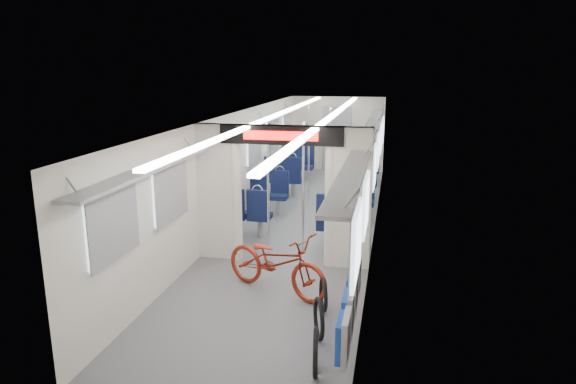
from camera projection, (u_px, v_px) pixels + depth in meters
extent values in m
plane|color=#515456|center=(303.00, 226.00, 10.59)|extent=(12.00, 12.00, 0.00)
cube|color=silver|center=(235.00, 169.00, 10.61)|extent=(0.02, 12.00, 2.30)
cube|color=silver|center=(376.00, 174.00, 10.03)|extent=(0.02, 12.00, 2.30)
cube|color=silver|center=(337.00, 134.00, 16.02)|extent=(2.90, 0.02, 2.30)
cube|color=silver|center=(187.00, 302.00, 4.62)|extent=(2.90, 0.02, 2.30)
cube|color=silver|center=(304.00, 114.00, 10.04)|extent=(2.90, 12.00, 0.02)
cube|color=white|center=(277.00, 115.00, 10.16)|extent=(0.12, 11.40, 0.04)
cube|color=white|center=(332.00, 116.00, 9.94)|extent=(0.12, 11.40, 0.04)
cube|color=silver|center=(218.00, 201.00, 8.68)|extent=(0.65, 0.18, 2.00)
cube|color=silver|center=(351.00, 208.00, 8.23)|extent=(0.65, 0.18, 2.00)
cube|color=silver|center=(282.00, 135.00, 8.18)|extent=(2.90, 0.18, 0.30)
cylinder|color=silver|center=(236.00, 202.00, 8.61)|extent=(0.20, 0.20, 2.00)
cylinder|color=silver|center=(331.00, 207.00, 8.30)|extent=(0.20, 0.20, 2.00)
cube|color=black|center=(281.00, 136.00, 8.07)|extent=(2.00, 0.03, 0.30)
cube|color=#FF0C07|center=(280.00, 136.00, 8.05)|extent=(1.20, 0.02, 0.14)
cube|color=silver|center=(112.00, 226.00, 5.98)|extent=(0.04, 1.00, 0.75)
cube|color=silver|center=(357.00, 243.00, 5.42)|extent=(0.04, 1.00, 0.75)
cube|color=silver|center=(170.00, 194.00, 7.50)|extent=(0.04, 1.00, 0.75)
cube|color=silver|center=(366.00, 204.00, 6.94)|extent=(0.04, 1.00, 0.75)
cube|color=silver|center=(228.00, 161.00, 10.06)|extent=(0.04, 1.00, 0.75)
cube|color=silver|center=(374.00, 167.00, 9.50)|extent=(0.04, 1.00, 0.75)
cube|color=silver|center=(254.00, 147.00, 11.87)|extent=(0.04, 1.00, 0.75)
cube|color=silver|center=(378.00, 151.00, 11.31)|extent=(0.04, 1.00, 0.75)
cube|color=silver|center=(273.00, 136.00, 13.68)|extent=(0.04, 1.00, 0.75)
cube|color=silver|center=(381.00, 139.00, 13.12)|extent=(0.04, 1.00, 0.75)
cube|color=silver|center=(287.00, 128.00, 15.39)|extent=(0.04, 1.00, 0.75)
cube|color=silver|center=(383.00, 130.00, 14.83)|extent=(0.04, 1.00, 0.75)
cube|color=gray|center=(152.00, 168.00, 6.58)|extent=(0.30, 3.60, 0.04)
cube|color=gray|center=(351.00, 176.00, 6.07)|extent=(0.30, 3.60, 0.04)
cube|color=gray|center=(266.00, 120.00, 12.28)|extent=(0.30, 7.60, 0.04)
cube|color=gray|center=(373.00, 123.00, 11.78)|extent=(0.30, 7.60, 0.04)
cube|color=gray|center=(337.00, 139.00, 16.00)|extent=(0.90, 0.05, 2.00)
imported|color=maroon|center=(276.00, 262.00, 7.40)|extent=(1.86, 1.30, 0.93)
cube|color=gray|center=(346.00, 338.00, 5.11)|extent=(0.06, 0.44, 0.49)
cube|color=navy|center=(340.00, 337.00, 5.12)|extent=(0.06, 0.40, 0.42)
cube|color=gray|center=(351.00, 313.00, 5.64)|extent=(0.06, 0.44, 0.49)
cube|color=navy|center=(345.00, 312.00, 5.65)|extent=(0.06, 0.40, 0.42)
cube|color=gray|center=(355.00, 292.00, 6.16)|extent=(0.06, 0.44, 0.49)
cube|color=navy|center=(350.00, 291.00, 6.17)|extent=(0.06, 0.40, 0.42)
cube|color=gray|center=(358.00, 274.00, 6.68)|extent=(0.06, 0.44, 0.49)
cube|color=navy|center=(354.00, 274.00, 6.69)|extent=(0.06, 0.40, 0.42)
torus|color=black|center=(315.00, 355.00, 5.43)|extent=(0.12, 0.54, 0.54)
torus|color=black|center=(319.00, 321.00, 6.16)|extent=(0.22, 0.52, 0.53)
torus|color=black|center=(323.00, 297.00, 6.87)|extent=(0.19, 0.46, 0.47)
cube|color=black|center=(260.00, 217.00, 9.85)|extent=(0.42, 0.39, 0.10)
cylinder|color=gray|center=(260.00, 228.00, 9.91)|extent=(0.10, 0.10, 0.35)
cube|color=black|center=(258.00, 203.00, 9.63)|extent=(0.42, 0.07, 0.51)
torus|color=silver|center=(257.00, 190.00, 9.57)|extent=(0.21, 0.03, 0.21)
cube|color=black|center=(278.00, 197.00, 11.35)|extent=(0.42, 0.39, 0.10)
cylinder|color=gray|center=(278.00, 206.00, 11.41)|extent=(0.10, 0.10, 0.35)
cube|color=black|center=(280.00, 182.00, 11.43)|extent=(0.42, 0.07, 0.51)
torus|color=silver|center=(280.00, 170.00, 11.37)|extent=(0.21, 0.03, 0.21)
cube|color=black|center=(237.00, 215.00, 9.95)|extent=(0.42, 0.39, 0.10)
cylinder|color=gray|center=(237.00, 226.00, 10.00)|extent=(0.10, 0.10, 0.35)
cube|color=black|center=(234.00, 202.00, 9.72)|extent=(0.42, 0.07, 0.51)
torus|color=silver|center=(233.00, 189.00, 9.66)|extent=(0.21, 0.03, 0.21)
cube|color=black|center=(258.00, 196.00, 11.45)|extent=(0.42, 0.39, 0.10)
cylinder|color=gray|center=(258.00, 205.00, 11.50)|extent=(0.10, 0.10, 0.35)
cube|color=black|center=(259.00, 181.00, 11.52)|extent=(0.42, 0.07, 0.51)
torus|color=silver|center=(259.00, 170.00, 11.46)|extent=(0.21, 0.03, 0.21)
cube|color=black|center=(330.00, 226.00, 9.29)|extent=(0.47, 0.44, 0.10)
cylinder|color=gray|center=(330.00, 237.00, 9.35)|extent=(0.10, 0.10, 0.35)
cube|color=black|center=(330.00, 210.00, 9.04)|extent=(0.47, 0.08, 0.58)
torus|color=silver|center=(330.00, 195.00, 8.97)|extent=(0.24, 0.03, 0.24)
cube|color=black|center=(341.00, 201.00, 10.99)|extent=(0.47, 0.44, 0.10)
cylinder|color=gray|center=(341.00, 211.00, 11.04)|extent=(0.10, 0.10, 0.35)
cube|color=black|center=(342.00, 184.00, 11.07)|extent=(0.47, 0.08, 0.58)
torus|color=silver|center=(342.00, 171.00, 11.00)|extent=(0.24, 0.03, 0.24)
cube|color=black|center=(357.00, 227.00, 9.20)|extent=(0.47, 0.44, 0.10)
cylinder|color=gray|center=(356.00, 239.00, 9.25)|extent=(0.10, 0.10, 0.35)
cube|color=black|center=(356.00, 212.00, 8.95)|extent=(0.47, 0.08, 0.58)
torus|color=silver|center=(357.00, 196.00, 8.88)|extent=(0.24, 0.03, 0.24)
cube|color=black|center=(363.00, 202.00, 10.89)|extent=(0.47, 0.44, 0.10)
cylinder|color=gray|center=(363.00, 212.00, 10.95)|extent=(0.10, 0.10, 0.35)
cube|color=black|center=(364.00, 185.00, 10.98)|extent=(0.47, 0.08, 0.58)
torus|color=silver|center=(364.00, 172.00, 10.91)|extent=(0.24, 0.03, 0.24)
cube|color=black|center=(293.00, 180.00, 12.99)|extent=(0.47, 0.44, 0.10)
cylinder|color=gray|center=(293.00, 189.00, 13.04)|extent=(0.10, 0.10, 0.35)
cube|color=black|center=(292.00, 169.00, 12.74)|extent=(0.47, 0.08, 0.57)
torus|color=silver|center=(292.00, 157.00, 12.67)|extent=(0.24, 0.03, 0.24)
cube|color=black|center=(305.00, 167.00, 14.66)|extent=(0.47, 0.44, 0.10)
cylinder|color=gray|center=(305.00, 175.00, 14.72)|extent=(0.10, 0.10, 0.35)
cube|color=black|center=(306.00, 154.00, 14.75)|extent=(0.47, 0.08, 0.57)
torus|color=silver|center=(306.00, 145.00, 14.68)|extent=(0.24, 0.03, 0.24)
cube|color=black|center=(275.00, 179.00, 13.08)|extent=(0.47, 0.44, 0.10)
cylinder|color=gray|center=(275.00, 188.00, 13.13)|extent=(0.10, 0.10, 0.35)
cube|color=black|center=(273.00, 168.00, 12.83)|extent=(0.47, 0.08, 0.57)
torus|color=silver|center=(273.00, 157.00, 12.76)|extent=(0.24, 0.03, 0.24)
cube|color=black|center=(289.00, 166.00, 14.76)|extent=(0.47, 0.44, 0.10)
cylinder|color=gray|center=(289.00, 174.00, 14.81)|extent=(0.10, 0.10, 0.35)
cube|color=black|center=(290.00, 154.00, 14.84)|extent=(0.47, 0.08, 0.57)
torus|color=silver|center=(290.00, 144.00, 14.77)|extent=(0.24, 0.03, 0.24)
cube|color=black|center=(348.00, 183.00, 12.70)|extent=(0.44, 0.42, 0.10)
cylinder|color=gray|center=(348.00, 192.00, 12.75)|extent=(0.10, 0.10, 0.35)
cube|color=black|center=(348.00, 171.00, 12.46)|extent=(0.44, 0.08, 0.54)
torus|color=silver|center=(349.00, 160.00, 12.40)|extent=(0.23, 0.03, 0.23)
cube|color=black|center=(354.00, 170.00, 14.30)|extent=(0.44, 0.42, 0.10)
cylinder|color=gray|center=(354.00, 178.00, 14.35)|extent=(0.10, 0.10, 0.35)
cube|color=black|center=(355.00, 157.00, 14.38)|extent=(0.44, 0.08, 0.54)
torus|color=silver|center=(355.00, 148.00, 14.32)|extent=(0.23, 0.03, 0.23)
cube|color=black|center=(368.00, 184.00, 12.61)|extent=(0.44, 0.42, 0.10)
cylinder|color=gray|center=(367.00, 192.00, 12.66)|extent=(0.10, 0.10, 0.35)
cube|color=black|center=(368.00, 172.00, 12.37)|extent=(0.44, 0.08, 0.54)
torus|color=silver|center=(368.00, 161.00, 12.31)|extent=(0.23, 0.03, 0.23)
cube|color=black|center=(371.00, 170.00, 14.21)|extent=(0.44, 0.42, 0.10)
cylinder|color=gray|center=(371.00, 178.00, 14.26)|extent=(0.10, 0.10, 0.35)
cube|color=black|center=(372.00, 158.00, 14.29)|extent=(0.44, 0.08, 0.54)
torus|color=silver|center=(372.00, 148.00, 14.22)|extent=(0.23, 0.03, 0.23)
cylinder|color=silver|center=(268.00, 190.00, 8.78)|extent=(0.04, 0.04, 2.30)
cylinder|color=silver|center=(303.00, 188.00, 8.92)|extent=(0.04, 0.04, 2.30)
cylinder|color=silver|center=(309.00, 155.00, 12.25)|extent=(0.05, 0.05, 2.30)
cylinder|color=silver|center=(329.00, 158.00, 11.82)|extent=(0.04, 0.04, 2.30)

